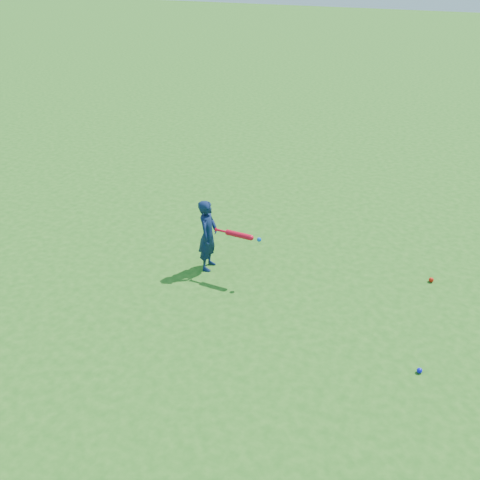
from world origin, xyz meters
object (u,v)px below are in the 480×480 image
(child, at_px, (208,235))
(ground_ball_red, at_px, (431,280))
(bat_swing, at_px, (241,235))
(ground_ball_blue, at_px, (420,370))

(child, distance_m, ground_ball_red, 3.14)
(child, bearing_deg, bat_swing, -104.30)
(ground_ball_red, bearing_deg, bat_swing, -157.60)
(ground_ball_red, relative_size, ground_ball_blue, 1.12)
(child, distance_m, ground_ball_blue, 3.27)
(ground_ball_red, height_order, bat_swing, bat_swing)
(child, height_order, ground_ball_blue, child)
(bat_swing, bearing_deg, child, 175.36)
(ground_ball_blue, relative_size, bat_swing, 0.09)
(ground_ball_red, bearing_deg, ground_ball_blue, -86.18)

